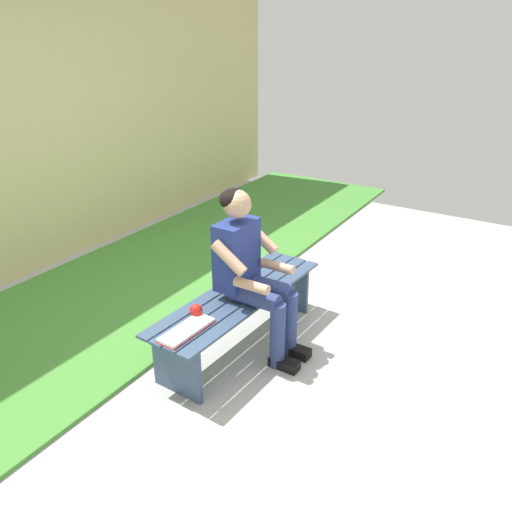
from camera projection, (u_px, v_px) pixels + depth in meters
ground_plane at (283, 510)px, 2.59m from camera, size 10.00×7.00×0.04m
grass_strip at (116, 297)px, 4.55m from camera, size 9.00×1.93×0.03m
bench_near at (239, 307)px, 3.77m from camera, size 1.65×0.52×0.44m
person_seated at (251, 268)px, 3.59m from camera, size 0.50×0.69×1.24m
apple at (196, 310)px, 3.43m from camera, size 0.09×0.09×0.09m
book_open at (187, 330)px, 3.27m from camera, size 0.42×0.18×0.02m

